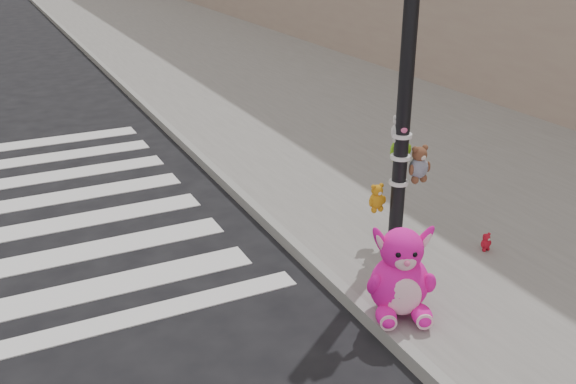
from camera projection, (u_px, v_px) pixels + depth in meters
sidewalk_near at (280, 82)px, 15.25m from camera, size 7.00×80.00×0.14m
curb_edge at (136, 98)px, 13.86m from camera, size 0.12×80.00×0.15m
signal_pole at (406, 103)px, 6.85m from camera, size 0.68×0.50×4.00m
pink_bunny at (400, 278)px, 5.98m from camera, size 0.77×0.83×0.92m
red_teddy at (486, 242)px, 7.23m from camera, size 0.15×0.11×0.22m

